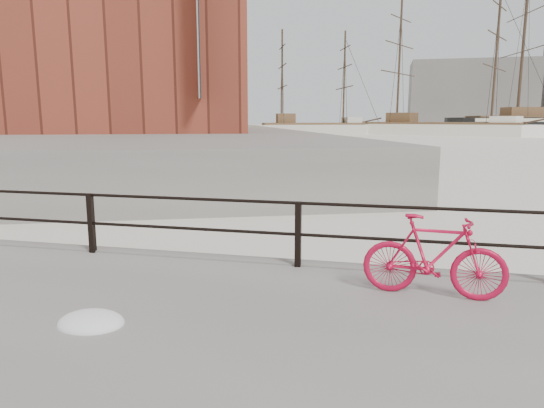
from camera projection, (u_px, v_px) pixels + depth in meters
The scene contains 11 objects.
far_quay at pixel (165, 128), 84.62m from camera, with size 24.00×150.00×1.80m, color gray.
bicycle at pixel (434, 256), 6.05m from camera, with size 1.74×0.26×1.05m, color red.
schooner_mid at pixel (440, 135), 75.38m from camera, with size 31.88×13.49×22.66m, color white, non-canonical shape.
schooner_left at pixel (313, 134), 80.15m from camera, with size 22.61×10.28×17.35m, color beige, non-canonical shape.
workboat_near at pixel (131, 147), 43.74m from camera, with size 10.66×3.55×7.00m, color black, non-canonical shape.
workboat_far at pixel (118, 140), 59.82m from camera, with size 11.18×3.86×7.00m, color black, non-canonical shape.
apartment_mustard at pixel (121, 17), 50.12m from camera, with size 22.00×15.00×22.20m, color gold.
apartment_cream at pixel (144, 52), 72.59m from camera, with size 20.00×15.00×21.20m, color beige.
apartment_grey at pixel (155, 62), 93.82m from camera, with size 22.00×15.00×23.20m, color #A7A7A2.
apartment_brick at pixel (163, 77), 116.37m from camera, with size 24.00×15.00×21.20m, color brown.
industrial_west at pixel (469, 95), 135.03m from camera, with size 32.00×18.00×18.00m, color gray.
Camera 1 is at (-2.27, -7.15, 2.57)m, focal length 32.00 mm.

